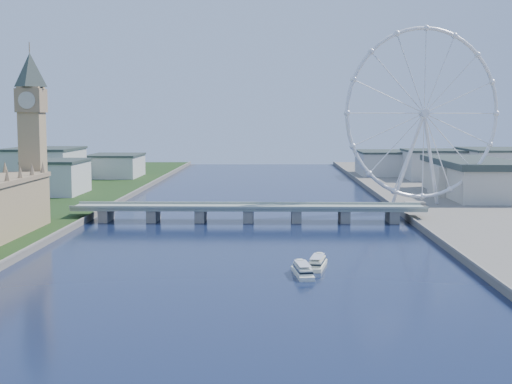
{
  "coord_description": "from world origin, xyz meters",
  "views": [
    {
      "loc": [
        15.25,
        -143.32,
        64.65
      ],
      "look_at": [
        6.89,
        210.0,
        27.91
      ],
      "focal_mm": 50.0,
      "sensor_mm": 36.0,
      "label": 1
    }
  ],
  "objects": [
    {
      "name": "city_skyline",
      "position": [
        39.22,
        560.08,
        16.96
      ],
      "size": [
        505.0,
        280.0,
        32.0
      ],
      "color": "beige",
      "rests_on": "ground"
    },
    {
      "name": "tour_boat_far",
      "position": [
        27.68,
        145.14,
        0.0
      ],
      "size": [
        9.79,
        26.4,
        5.65
      ],
      "primitive_type": null,
      "rotation": [
        0.0,
        0.0,
        0.13
      ],
      "color": "silver",
      "rests_on": "ground"
    },
    {
      "name": "tour_boat_near",
      "position": [
        34.67,
        160.98,
        0.0
      ],
      "size": [
        11.17,
        26.18,
        5.57
      ],
      "primitive_type": null,
      "rotation": [
        0.0,
        0.0,
        -0.19
      ],
      "color": "beige",
      "rests_on": "ground"
    },
    {
      "name": "big_ben",
      "position": [
        -128.0,
        278.0,
        66.57
      ],
      "size": [
        20.02,
        20.02,
        110.0
      ],
      "color": "tan",
      "rests_on": "ground"
    },
    {
      "name": "county_hall",
      "position": [
        175.0,
        430.0,
        0.0
      ],
      "size": [
        54.0,
        144.0,
        35.0
      ],
      "primitive_type": null,
      "color": "beige",
      "rests_on": "ground"
    },
    {
      "name": "london_eye",
      "position": [
        119.98,
        355.08,
        67.52
      ],
      "size": [
        113.6,
        39.12,
        124.3
      ],
      "color": "silver",
      "rests_on": "ground"
    },
    {
      "name": "westminster_bridge",
      "position": [
        0.0,
        300.0,
        6.63
      ],
      "size": [
        220.0,
        22.0,
        9.5
      ],
      "color": "gray",
      "rests_on": "ground"
    }
  ]
}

